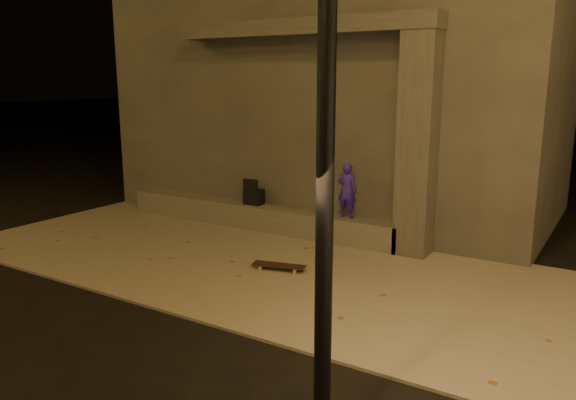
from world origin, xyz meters
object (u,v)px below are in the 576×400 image
Objects in this scene: skateboard at (279,266)px; skateboarder at (347,190)px; column at (418,146)px; backpack at (254,195)px.

skateboarder is at bearing 69.82° from skateboard.
column reaches higher than backpack.
column is at bearing 38.78° from skateboard.
backpack is (-3.25, 0.00, -1.17)m from column.
skateboard is at bearing -126.93° from column.
skateboarder is (-1.24, 0.00, -0.86)m from column.
skateboard is (-1.44, -1.91, -1.73)m from column.
skateboarder is 2.04m from backpack.
backpack is at bearing 180.00° from column.
column is 7.00× the size of backpack.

